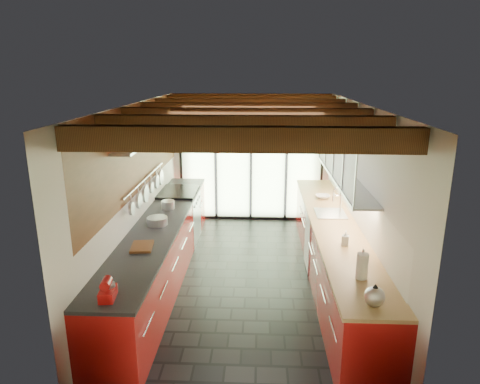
{
  "coord_description": "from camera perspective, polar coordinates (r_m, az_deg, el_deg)",
  "views": [
    {
      "loc": [
        0.18,
        -5.88,
        3.05
      ],
      "look_at": [
        -0.12,
        0.4,
        1.25
      ],
      "focal_mm": 32.0,
      "sensor_mm": 36.0,
      "label": 1
    }
  ],
  "objects": [
    {
      "name": "bowl",
      "position": [
        7.49,
        10.96,
        -0.61
      ],
      "size": [
        0.24,
        0.24,
        0.06
      ],
      "primitive_type": "imported",
      "rotation": [
        0.0,
        0.0,
        0.02
      ],
      "color": "silver",
      "rests_on": "right_counter"
    },
    {
      "name": "stand_mixer",
      "position": [
        4.41,
        -17.22,
        -12.38
      ],
      "size": [
        0.17,
        0.26,
        0.22
      ],
      "color": "#AF0E0E",
      "rests_on": "left_counter"
    },
    {
      "name": "pot_small",
      "position": [
        6.22,
        -10.97,
        -3.82
      ],
      "size": [
        0.3,
        0.3,
        0.11
      ],
      "primitive_type": "cylinder",
      "rotation": [
        0.0,
        0.0,
        0.04
      ],
      "color": "silver",
      "rests_on": "left_counter"
    },
    {
      "name": "paper_towel",
      "position": [
        4.74,
        15.97,
        -9.52
      ],
      "size": [
        0.16,
        0.16,
        0.34
      ],
      "color": "white",
      "rests_on": "right_counter"
    },
    {
      "name": "sink_assembly",
      "position": [
        6.71,
        12.08,
        -2.53
      ],
      "size": [
        0.45,
        0.52,
        0.43
      ],
      "color": "silver",
      "rests_on": "right_counter"
    },
    {
      "name": "pot_large",
      "position": [
        6.89,
        -9.58,
        -1.68
      ],
      "size": [
        0.27,
        0.27,
        0.13
      ],
      "primitive_type": "cylinder",
      "rotation": [
        0.0,
        0.0,
        -0.38
      ],
      "color": "silver",
      "rests_on": "left_counter"
    },
    {
      "name": "upper_cabinets_right",
      "position": [
        6.42,
        13.93,
        4.73
      ],
      "size": [
        0.34,
        3.0,
        3.0
      ],
      "color": "silver",
      "rests_on": "ground"
    },
    {
      "name": "cutting_board",
      "position": [
        5.49,
        -12.93,
        -7.11
      ],
      "size": [
        0.3,
        0.39,
        0.03
      ],
      "primitive_type": "cube",
      "rotation": [
        0.0,
        0.0,
        0.13
      ],
      "color": "brown",
      "rests_on": "left_counter"
    },
    {
      "name": "room_shell",
      "position": [
        6.04,
        0.92,
        2.62
      ],
      "size": [
        5.5,
        5.5,
        5.5
      ],
      "color": "silver",
      "rests_on": "ground"
    },
    {
      "name": "glass_door",
      "position": [
        8.69,
        1.49,
        6.77
      ],
      "size": [
        2.95,
        0.1,
        2.9
      ],
      "color": "#C6EAAD",
      "rests_on": "ground"
    },
    {
      "name": "ceiling_beams",
      "position": [
        6.29,
        1.07,
        10.61
      ],
      "size": [
        3.14,
        5.06,
        4.9
      ],
      "color": "#593316",
      "rests_on": "ground"
    },
    {
      "name": "ground",
      "position": [
        6.62,
        0.86,
        -11.43
      ],
      "size": [
        5.5,
        5.5,
        0.0
      ],
      "primitive_type": "plane",
      "color": "black",
      "rests_on": "ground"
    },
    {
      "name": "range_stove",
      "position": [
        7.9,
        -8.07,
        -3.23
      ],
      "size": [
        0.66,
        0.9,
        0.97
      ],
      "color": "silver",
      "rests_on": "ground"
    },
    {
      "name": "left_counter",
      "position": [
        6.59,
        -10.38,
        -7.45
      ],
      "size": [
        0.68,
        5.0,
        0.92
      ],
      "color": "#B51513",
      "rests_on": "ground"
    },
    {
      "name": "right_counter",
      "position": [
        6.52,
        12.25,
        -7.82
      ],
      "size": [
        0.68,
        5.0,
        0.92
      ],
      "color": "#B51513",
      "rests_on": "ground"
    },
    {
      "name": "soap_bottle",
      "position": [
        5.56,
        13.89,
        -5.98
      ],
      "size": [
        0.11,
        0.11,
        0.19
      ],
      "primitive_type": "imported",
      "rotation": [
        0.0,
        0.0,
        -0.29
      ],
      "color": "silver",
      "rests_on": "right_counter"
    },
    {
      "name": "kettle",
      "position": [
        4.3,
        17.52,
        -13.01
      ],
      "size": [
        0.25,
        0.27,
        0.23
      ],
      "color": "silver",
      "rests_on": "right_counter"
    },
    {
      "name": "left_wall_fixtures",
      "position": [
        6.47,
        -12.17,
        4.5
      ],
      "size": [
        0.28,
        2.6,
        0.96
      ],
      "color": "silver",
      "rests_on": "ground"
    }
  ]
}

